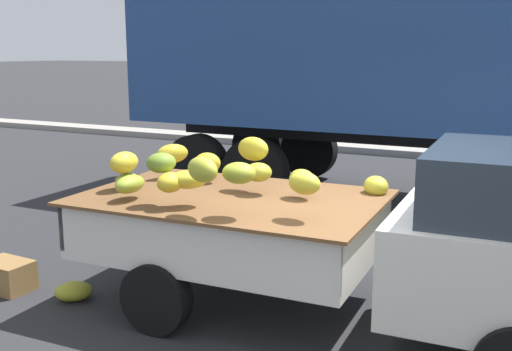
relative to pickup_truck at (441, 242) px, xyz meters
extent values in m
plane|color=#28282B|center=(-0.60, -0.26, -0.89)|extent=(220.00, 220.00, 0.00)
cube|color=gray|center=(-0.60, 9.38, -0.81)|extent=(80.00, 0.80, 0.16)
cube|color=#28333D|center=(0.43, 0.02, 0.55)|extent=(1.12, 1.56, 0.52)
cube|color=silver|center=(-1.94, -0.06, -0.31)|extent=(2.74, 1.83, 0.08)
cube|color=silver|center=(-1.97, 0.79, -0.05)|extent=(2.69, 0.14, 0.44)
cube|color=silver|center=(-1.91, -0.90, -0.05)|extent=(2.69, 0.14, 0.44)
cube|color=silver|center=(-0.62, -0.02, -0.05)|extent=(0.11, 1.74, 0.44)
cube|color=silver|center=(-3.26, -0.10, -0.05)|extent=(0.11, 1.74, 0.44)
cube|color=#B21914|center=(-1.97, 0.82, -0.09)|extent=(2.58, 0.10, 0.07)
cube|color=brown|center=(-1.94, -0.06, 0.18)|extent=(2.87, 1.95, 0.03)
ellipsoid|color=gold|center=(-2.45, 0.36, 0.41)|extent=(0.32, 0.26, 0.21)
ellipsoid|color=#94A42E|center=(-3.00, -0.27, 0.28)|extent=(0.36, 0.37, 0.16)
ellipsoid|color=#A9AB2C|center=(-1.75, 0.13, 0.41)|extent=(0.29, 0.27, 0.18)
ellipsoid|color=olive|center=(-2.34, -0.62, 0.58)|extent=(0.34, 0.35, 0.18)
ellipsoid|color=#97A730|center=(-2.71, -0.60, 0.34)|extent=(0.23, 0.38, 0.16)
ellipsoid|color=gold|center=(-1.87, 0.27, 0.61)|extent=(0.37, 0.26, 0.23)
ellipsoid|color=gold|center=(-2.20, -0.69, 0.43)|extent=(0.23, 0.28, 0.18)
ellipsoid|color=gold|center=(-2.90, 0.39, 0.47)|extent=(0.34, 0.40, 0.21)
ellipsoid|color=#A4AB2E|center=(-1.81, -0.79, 0.59)|extent=(0.40, 0.33, 0.21)
ellipsoid|color=gold|center=(-0.74, 0.67, 0.26)|extent=(0.35, 0.36, 0.20)
ellipsoid|color=gold|center=(-3.02, -0.29, 0.47)|extent=(0.23, 0.35, 0.21)
ellipsoid|color=gold|center=(-2.08, -0.57, 0.44)|extent=(0.40, 0.41, 0.17)
ellipsoid|color=gold|center=(-1.30, 0.15, 0.37)|extent=(0.34, 0.29, 0.21)
ellipsoid|color=gold|center=(-1.02, -0.51, 0.50)|extent=(0.34, 0.27, 0.19)
ellipsoid|color=#98A12A|center=(-1.53, -0.68, 0.57)|extent=(0.30, 0.26, 0.18)
cylinder|color=black|center=(-2.29, 0.77, -0.57)|extent=(0.65, 0.22, 0.64)
cylinder|color=black|center=(-2.23, -0.91, -0.57)|extent=(0.65, 0.22, 0.64)
cube|color=black|center=(0.12, 4.77, 0.21)|extent=(11.04, 0.52, 0.30)
cylinder|color=black|center=(-3.49, 5.93, -0.35)|extent=(1.08, 0.31, 1.08)
cylinder|color=black|center=(-3.46, 3.53, -0.35)|extent=(1.08, 0.31, 1.08)
cylinder|color=black|center=(-4.57, 5.92, -0.35)|extent=(1.08, 0.31, 1.08)
cylinder|color=black|center=(-4.54, 3.52, -0.35)|extent=(1.08, 0.31, 1.08)
ellipsoid|color=#A7A729|center=(-3.38, -0.70, -0.79)|extent=(0.46, 0.44, 0.19)
cube|color=olive|center=(-4.20, -0.79, -0.73)|extent=(0.54, 0.39, 0.31)
camera|label=1|loc=(0.76, -4.99, 1.55)|focal=42.67mm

